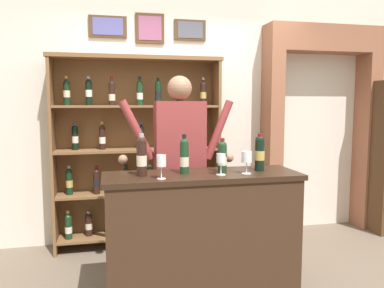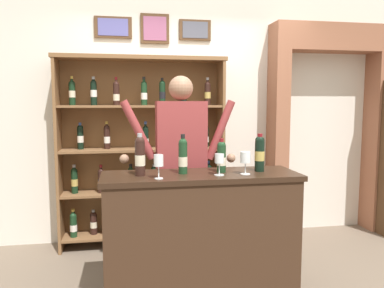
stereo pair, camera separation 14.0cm
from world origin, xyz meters
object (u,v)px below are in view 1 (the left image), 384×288
tasting_counter (202,237)px  shopkeeper (180,152)px  wine_glass_left (221,160)px  tasting_bottle_grappa (142,156)px  tasting_bottle_brunello (222,156)px  wine_glass_center (161,162)px  wine_glass_right (247,158)px  tasting_bottle_rosso (260,152)px  wine_shelf (138,149)px  tasting_bottle_super_tuscan (184,156)px

tasting_counter → shopkeeper: size_ratio=0.85×
shopkeeper → wine_glass_left: shopkeeper is taller
tasting_bottle_grappa → wine_glass_left: (0.58, -0.09, -0.03)m
tasting_bottle_brunello → wine_glass_center: bearing=-161.4°
tasting_bottle_brunello → wine_glass_center: tasting_bottle_brunello is taller
shopkeeper → wine_glass_right: size_ratio=10.31×
wine_glass_right → wine_glass_center: bearing=-175.2°
tasting_counter → tasting_bottle_rosso: bearing=2.1°
tasting_counter → shopkeeper: (-0.08, 0.48, 0.60)m
wine_glass_right → wine_glass_left: (-0.20, -0.00, -0.00)m
tasting_counter → tasting_bottle_grappa: size_ratio=4.78×
wine_shelf → tasting_bottle_rosso: size_ratio=6.76×
tasting_bottle_rosso → wine_glass_center: bearing=-168.6°
wine_shelf → tasting_counter: (0.39, -1.26, -0.54)m
tasting_counter → wine_glass_right: bearing=-15.7°
wine_shelf → tasting_bottle_super_tuscan: bearing=-78.3°
tasting_bottle_brunello → tasting_bottle_super_tuscan: bearing=-179.7°
tasting_counter → wine_glass_right: wine_glass_right is taller
tasting_bottle_rosso → wine_glass_right: size_ratio=1.74×
tasting_bottle_super_tuscan → tasting_bottle_brunello: tasting_bottle_super_tuscan is taller
wine_shelf → tasting_counter: 1.43m
tasting_counter → tasting_bottle_rosso: tasting_bottle_rosso is taller
wine_shelf → tasting_bottle_brunello: bearing=-65.8°
tasting_bottle_brunello → tasting_bottle_rosso: 0.31m
tasting_counter → wine_glass_left: size_ratio=9.30×
wine_glass_right → tasting_bottle_rosso: bearing=35.8°
wine_glass_center → tasting_bottle_rosso: bearing=11.4°
tasting_bottle_brunello → wine_glass_right: size_ratio=1.55×
wine_glass_center → wine_glass_left: (0.46, 0.05, -0.01)m
tasting_bottle_brunello → wine_shelf: bearing=114.2°
wine_glass_right → wine_glass_center: size_ratio=0.99×
wine_shelf → tasting_counter: bearing=-72.8°
tasting_bottle_grappa → tasting_bottle_rosso: bearing=1.4°
shopkeeper → tasting_counter: bearing=-80.2°
shopkeeper → tasting_bottle_grappa: size_ratio=5.62×
wine_glass_right → shopkeeper: bearing=125.3°
tasting_bottle_grappa → wine_glass_right: size_ratio=1.84×
tasting_bottle_rosso → tasting_bottle_grappa: bearing=-178.6°
shopkeeper → tasting_bottle_rosso: bearing=-39.9°
tasting_bottle_super_tuscan → wine_glass_center: tasting_bottle_super_tuscan is taller
tasting_bottle_grappa → tasting_bottle_brunello: tasting_bottle_grappa is taller
tasting_bottle_grappa → tasting_bottle_super_tuscan: bearing=4.6°
shopkeeper → tasting_bottle_brunello: shopkeeper is taller
tasting_bottle_super_tuscan → tasting_bottle_brunello: (0.30, 0.00, -0.01)m
wine_glass_right → wine_glass_left: wine_glass_right is taller
tasting_bottle_super_tuscan → wine_glass_right: bearing=-13.7°
tasting_counter → tasting_bottle_grappa: 0.80m
tasting_bottle_super_tuscan → wine_glass_left: size_ratio=1.87×
wine_shelf → shopkeeper: wine_shelf is taller
wine_shelf → wine_glass_right: 1.53m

